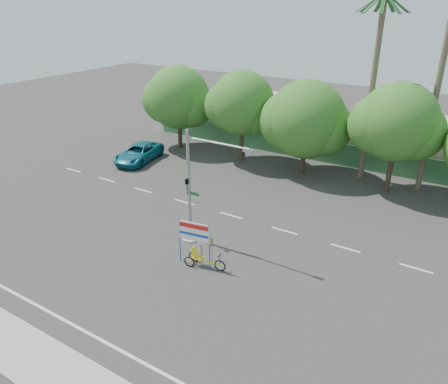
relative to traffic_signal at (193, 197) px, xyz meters
The scene contains 14 objects.
ground 5.40m from the traffic_signal, 61.13° to the right, with size 120.00×120.00×0.00m, color #33302D.
sidewalk_near 12.04m from the traffic_signal, 79.17° to the right, with size 50.00×2.40×0.12m, color gray.
fence 17.76m from the traffic_signal, 82.85° to the left, with size 38.00×0.08×2.00m, color #336B3D.
building_left 23.38m from the traffic_signal, 109.52° to the left, with size 12.00×8.00×4.00m, color beige.
building_right 24.29m from the traffic_signal, 65.15° to the left, with size 14.00×8.00×3.60m, color beige.
tree_far_left 18.45m from the traffic_signal, 130.22° to the left, with size 7.14×6.00×7.96m.
tree_left 14.99m from the traffic_signal, 109.08° to the left, with size 6.66×5.60×8.07m.
tree_center 14.15m from the traffic_signal, 85.33° to the left, with size 7.62×6.40×7.85m.
tree_right 16.38m from the traffic_signal, 59.83° to the left, with size 6.90×5.80×8.36m.
palm_tall 20.04m from the traffic_signal, 56.69° to the left, with size 3.73×3.79×17.45m.
palm_short 17.56m from the traffic_signal, 69.84° to the left, with size 3.73×3.79×14.45m.
traffic_signal is the anchor object (origin of this frame).
trike_billboard 3.33m from the traffic_signal, 49.09° to the right, with size 2.81×0.87×2.78m.
pickup_truck 15.47m from the traffic_signal, 144.91° to the left, with size 2.56×5.55×1.54m, color #116677.
Camera 1 is at (11.76, -14.83, 13.80)m, focal length 35.00 mm.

